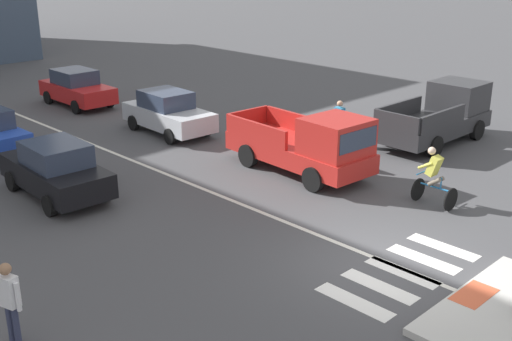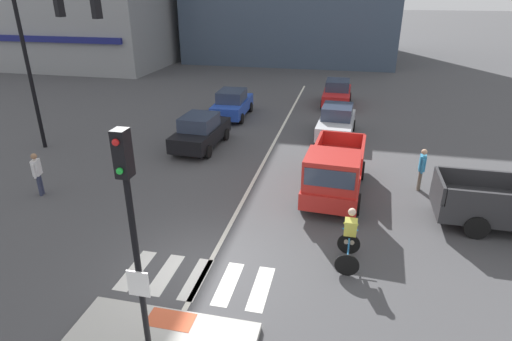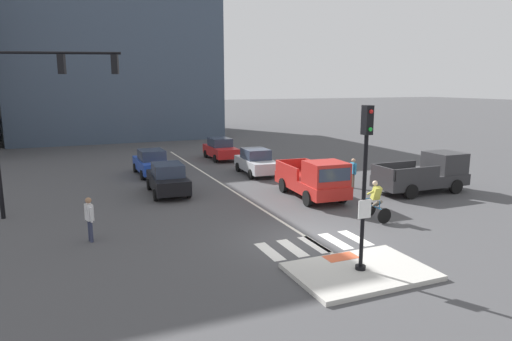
{
  "view_description": "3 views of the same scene",
  "coord_description": "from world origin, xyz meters",
  "px_view_note": "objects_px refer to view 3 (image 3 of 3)",
  "views": [
    {
      "loc": [
        -11.2,
        -7.27,
        6.94
      ],
      "look_at": [
        -0.12,
        3.98,
        1.3
      ],
      "focal_mm": 44.39,
      "sensor_mm": 36.0,
      "label": 1
    },
    {
      "loc": [
        3.56,
        -9.2,
        7.21
      ],
      "look_at": [
        0.41,
        4.97,
        0.85
      ],
      "focal_mm": 29.46,
      "sensor_mm": 36.0,
      "label": 2
    },
    {
      "loc": [
        -7.91,
        -13.94,
        5.68
      ],
      "look_at": [
        -0.32,
        4.06,
        1.92
      ],
      "focal_mm": 31.43,
      "sensor_mm": 36.0,
      "label": 3
    }
  ],
  "objects_px": {
    "pickup_truck_charcoal_cross_right": "(428,174)",
    "cyclist": "(376,200)",
    "car_blue_westbound_distant": "(152,163)",
    "pickup_truck_red_eastbound_mid": "(315,180)",
    "pedestrian_waiting_far_side": "(353,171)",
    "traffic_light_mast": "(31,102)",
    "car_silver_eastbound_far": "(256,162)",
    "pedestrian_at_curb_left": "(89,216)",
    "signal_pole": "(365,173)",
    "car_black_westbound_far": "(168,179)",
    "car_red_eastbound_distant": "(220,149)"
  },
  "relations": [
    {
      "from": "signal_pole",
      "to": "traffic_light_mast",
      "type": "relative_size",
      "value": 0.69
    },
    {
      "from": "car_black_westbound_far",
      "to": "pedestrian_waiting_far_side",
      "type": "distance_m",
      "value": 10.12
    },
    {
      "from": "car_silver_eastbound_far",
      "to": "pickup_truck_red_eastbound_mid",
      "type": "xyz_separation_m",
      "value": [
        0.24,
        -7.0,
        0.17
      ]
    },
    {
      "from": "car_blue_westbound_distant",
      "to": "pedestrian_waiting_far_side",
      "type": "distance_m",
      "value": 12.56
    },
    {
      "from": "signal_pole",
      "to": "car_silver_eastbound_far",
      "type": "relative_size",
      "value": 1.19
    },
    {
      "from": "car_red_eastbound_distant",
      "to": "cyclist",
      "type": "bearing_deg",
      "value": -86.4
    },
    {
      "from": "car_black_westbound_far",
      "to": "pedestrian_waiting_far_side",
      "type": "height_order",
      "value": "pedestrian_waiting_far_side"
    },
    {
      "from": "car_black_westbound_far",
      "to": "pickup_truck_red_eastbound_mid",
      "type": "height_order",
      "value": "pickup_truck_red_eastbound_mid"
    },
    {
      "from": "car_blue_westbound_distant",
      "to": "pedestrian_waiting_far_side",
      "type": "height_order",
      "value": "pedestrian_waiting_far_side"
    },
    {
      "from": "pedestrian_at_curb_left",
      "to": "pedestrian_waiting_far_side",
      "type": "distance_m",
      "value": 14.38
    },
    {
      "from": "pickup_truck_charcoal_cross_right",
      "to": "pickup_truck_red_eastbound_mid",
      "type": "bearing_deg",
      "value": 171.25
    },
    {
      "from": "pickup_truck_charcoal_cross_right",
      "to": "car_blue_westbound_distant",
      "type": "bearing_deg",
      "value": 141.21
    },
    {
      "from": "car_blue_westbound_distant",
      "to": "pickup_truck_charcoal_cross_right",
      "type": "xyz_separation_m",
      "value": [
        12.84,
        -10.32,
        0.17
      ]
    },
    {
      "from": "pedestrian_at_curb_left",
      "to": "car_black_westbound_far",
      "type": "bearing_deg",
      "value": 56.05
    },
    {
      "from": "car_red_eastbound_distant",
      "to": "pedestrian_at_curb_left",
      "type": "distance_m",
      "value": 18.76
    },
    {
      "from": "traffic_light_mast",
      "to": "car_silver_eastbound_far",
      "type": "height_order",
      "value": "traffic_light_mast"
    },
    {
      "from": "traffic_light_mast",
      "to": "pedestrian_at_curb_left",
      "type": "height_order",
      "value": "traffic_light_mast"
    },
    {
      "from": "pedestrian_at_curb_left",
      "to": "car_silver_eastbound_far",
      "type": "bearing_deg",
      "value": 41.3
    },
    {
      "from": "pedestrian_at_curb_left",
      "to": "pedestrian_waiting_far_side",
      "type": "xyz_separation_m",
      "value": [
        13.94,
        3.54,
        0.0
      ]
    },
    {
      "from": "traffic_light_mast",
      "to": "pedestrian_at_curb_left",
      "type": "xyz_separation_m",
      "value": [
        1.79,
        -4.05,
        -4.0
      ]
    },
    {
      "from": "car_blue_westbound_distant",
      "to": "pickup_truck_red_eastbound_mid",
      "type": "relative_size",
      "value": 0.8
    },
    {
      "from": "pickup_truck_red_eastbound_mid",
      "to": "pedestrian_at_curb_left",
      "type": "bearing_deg",
      "value": -168.29
    },
    {
      "from": "car_black_westbound_far",
      "to": "car_red_eastbound_distant",
      "type": "bearing_deg",
      "value": 57.42
    },
    {
      "from": "signal_pole",
      "to": "traffic_light_mast",
      "type": "height_order",
      "value": "traffic_light_mast"
    },
    {
      "from": "car_silver_eastbound_far",
      "to": "pedestrian_waiting_far_side",
      "type": "height_order",
      "value": "pedestrian_waiting_far_side"
    },
    {
      "from": "signal_pole",
      "to": "pickup_truck_charcoal_cross_right",
      "type": "relative_size",
      "value": 0.97
    },
    {
      "from": "pickup_truck_charcoal_cross_right",
      "to": "cyclist",
      "type": "bearing_deg",
      "value": -151.75
    },
    {
      "from": "car_blue_westbound_distant",
      "to": "traffic_light_mast",
      "type": "bearing_deg",
      "value": -128.88
    },
    {
      "from": "car_silver_eastbound_far",
      "to": "pickup_truck_charcoal_cross_right",
      "type": "height_order",
      "value": "pickup_truck_charcoal_cross_right"
    },
    {
      "from": "car_red_eastbound_distant",
      "to": "pedestrian_waiting_far_side",
      "type": "distance_m",
      "value": 12.71
    },
    {
      "from": "pickup_truck_red_eastbound_mid",
      "to": "pedestrian_waiting_far_side",
      "type": "relative_size",
      "value": 3.12
    },
    {
      "from": "car_silver_eastbound_far",
      "to": "pedestrian_at_curb_left",
      "type": "height_order",
      "value": "pedestrian_at_curb_left"
    },
    {
      "from": "cyclist",
      "to": "pedestrian_waiting_far_side",
      "type": "height_order",
      "value": "cyclist"
    },
    {
      "from": "car_blue_westbound_distant",
      "to": "car_red_eastbound_distant",
      "type": "height_order",
      "value": "same"
    },
    {
      "from": "pedestrian_waiting_far_side",
      "to": "pickup_truck_red_eastbound_mid",
      "type": "bearing_deg",
      "value": -157.59
    },
    {
      "from": "car_blue_westbound_distant",
      "to": "car_black_westbound_far",
      "type": "relative_size",
      "value": 0.99
    },
    {
      "from": "car_red_eastbound_distant",
      "to": "pickup_truck_red_eastbound_mid",
      "type": "distance_m",
      "value": 13.49
    },
    {
      "from": "pickup_truck_charcoal_cross_right",
      "to": "pedestrian_waiting_far_side",
      "type": "xyz_separation_m",
      "value": [
        -3.17,
        2.3,
        0.0
      ]
    },
    {
      "from": "traffic_light_mast",
      "to": "car_red_eastbound_distant",
      "type": "distance_m",
      "value": 17.28
    },
    {
      "from": "car_silver_eastbound_far",
      "to": "cyclist",
      "type": "relative_size",
      "value": 2.49
    },
    {
      "from": "signal_pole",
      "to": "car_black_westbound_far",
      "type": "xyz_separation_m",
      "value": [
        -3.25,
        12.44,
        -2.32
      ]
    },
    {
      "from": "pickup_truck_charcoal_cross_right",
      "to": "cyclist",
      "type": "xyz_separation_m",
      "value": [
        -5.75,
        -3.09,
        -0.11
      ]
    },
    {
      "from": "car_blue_westbound_distant",
      "to": "cyclist",
      "type": "height_order",
      "value": "cyclist"
    },
    {
      "from": "pedestrian_at_curb_left",
      "to": "pickup_truck_red_eastbound_mid",
      "type": "bearing_deg",
      "value": 11.71
    },
    {
      "from": "car_black_westbound_far",
      "to": "pedestrian_at_curb_left",
      "type": "relative_size",
      "value": 2.5
    },
    {
      "from": "cyclist",
      "to": "pedestrian_waiting_far_side",
      "type": "distance_m",
      "value": 5.98
    },
    {
      "from": "signal_pole",
      "to": "pedestrian_at_curb_left",
      "type": "bearing_deg",
      "value": 139.85
    },
    {
      "from": "pedestrian_waiting_far_side",
      "to": "traffic_light_mast",
      "type": "bearing_deg",
      "value": 178.16
    },
    {
      "from": "signal_pole",
      "to": "traffic_light_mast",
      "type": "distance_m",
      "value": 13.94
    },
    {
      "from": "pickup_truck_red_eastbound_mid",
      "to": "pickup_truck_charcoal_cross_right",
      "type": "height_order",
      "value": "same"
    }
  ]
}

